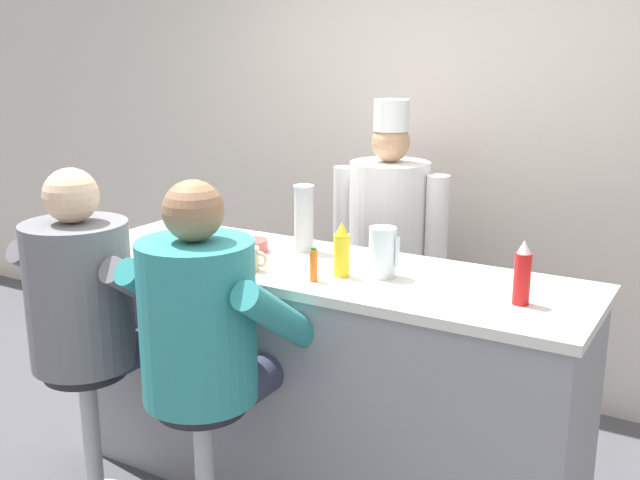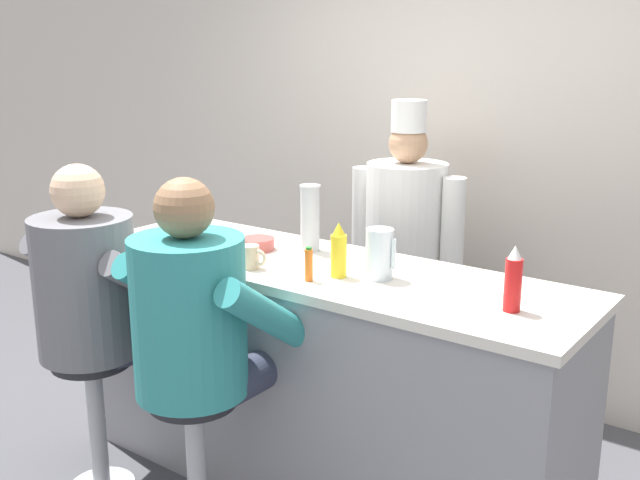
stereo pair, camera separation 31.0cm
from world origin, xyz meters
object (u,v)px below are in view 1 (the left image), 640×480
(water_pitcher_clear, at_px, (383,252))
(breakfast_plate, at_px, (151,243))
(cup_stack_steel, at_px, (304,218))
(diner_seated_teal, at_px, (205,329))
(cereal_bowl, at_px, (251,246))
(hot_sauce_bottle_orange, at_px, (314,265))
(cook_in_whites_near, at_px, (388,243))
(diner_seated_grey, at_px, (87,302))
(ketchup_bottle_red, at_px, (522,274))
(mustard_bottle_yellow, at_px, (342,251))
(coffee_mug_tan, at_px, (251,259))

(water_pitcher_clear, relative_size, breakfast_plate, 0.90)
(cup_stack_steel, bearing_deg, breakfast_plate, -156.16)
(water_pitcher_clear, xyz_separation_m, diner_seated_teal, (-0.45, -0.57, -0.22))
(water_pitcher_clear, xyz_separation_m, cereal_bowl, (-0.68, 0.04, -0.08))
(hot_sauce_bottle_orange, relative_size, cook_in_whites_near, 0.08)
(water_pitcher_clear, relative_size, diner_seated_grey, 0.14)
(hot_sauce_bottle_orange, height_order, water_pitcher_clear, water_pitcher_clear)
(ketchup_bottle_red, xyz_separation_m, hot_sauce_bottle_orange, (-0.78, -0.15, -0.04))
(mustard_bottle_yellow, xyz_separation_m, cup_stack_steel, (-0.33, 0.25, 0.05))
(water_pitcher_clear, relative_size, coffee_mug_tan, 1.57)
(ketchup_bottle_red, height_order, diner_seated_teal, diner_seated_teal)
(breakfast_plate, bearing_deg, diner_seated_teal, -33.86)
(water_pitcher_clear, bearing_deg, ketchup_bottle_red, -4.71)
(diner_seated_grey, xyz_separation_m, diner_seated_teal, (0.62, 0.00, 0.00))
(ketchup_bottle_red, relative_size, mustard_bottle_yellow, 1.06)
(coffee_mug_tan, xyz_separation_m, cup_stack_steel, (0.03, 0.37, 0.10))
(hot_sauce_bottle_orange, height_order, coffee_mug_tan, hot_sauce_bottle_orange)
(diner_seated_teal, xyz_separation_m, cook_in_whites_near, (0.06, 1.47, 0.00))
(cup_stack_steel, bearing_deg, diner_seated_teal, -88.45)
(mustard_bottle_yellow, xyz_separation_m, breakfast_plate, (-0.98, -0.04, -0.09))
(cup_stack_steel, height_order, diner_seated_teal, diner_seated_teal)
(cereal_bowl, height_order, coffee_mug_tan, coffee_mug_tan)
(hot_sauce_bottle_orange, distance_m, cup_stack_steel, 0.46)
(coffee_mug_tan, bearing_deg, water_pitcher_clear, 21.59)
(cook_in_whites_near, bearing_deg, mustard_bottle_yellow, -75.68)
(ketchup_bottle_red, distance_m, hot_sauce_bottle_orange, 0.80)
(ketchup_bottle_red, height_order, coffee_mug_tan, ketchup_bottle_red)
(water_pitcher_clear, xyz_separation_m, breakfast_plate, (-1.13, -0.12, -0.09))
(ketchup_bottle_red, bearing_deg, diner_seated_grey, -162.36)
(mustard_bottle_yellow, relative_size, hot_sauce_bottle_orange, 1.63)
(cereal_bowl, distance_m, coffee_mug_tan, 0.30)
(cup_stack_steel, bearing_deg, cereal_bowl, -147.39)
(ketchup_bottle_red, xyz_separation_m, diner_seated_grey, (-1.65, -0.52, -0.24))
(mustard_bottle_yellow, height_order, cook_in_whites_near, cook_in_whites_near)
(breakfast_plate, relative_size, cereal_bowl, 1.48)
(breakfast_plate, height_order, cereal_bowl, cereal_bowl)
(diner_seated_teal, bearing_deg, breakfast_plate, 146.14)
(hot_sauce_bottle_orange, height_order, diner_seated_grey, diner_seated_grey)
(water_pitcher_clear, height_order, cook_in_whites_near, cook_in_whites_near)
(ketchup_bottle_red, distance_m, mustard_bottle_yellow, 0.72)
(diner_seated_teal, bearing_deg, mustard_bottle_yellow, 57.84)
(cup_stack_steel, xyz_separation_m, diner_seated_grey, (-0.60, -0.74, -0.28))
(cereal_bowl, height_order, diner_seated_teal, diner_seated_teal)
(cup_stack_steel, relative_size, diner_seated_teal, 0.20)
(ketchup_bottle_red, relative_size, cook_in_whites_near, 0.14)
(mustard_bottle_yellow, distance_m, cereal_bowl, 0.55)
(diner_seated_grey, bearing_deg, breakfast_plate, 97.00)
(diner_seated_teal, bearing_deg, cereal_bowl, 109.93)
(coffee_mug_tan, xyz_separation_m, cook_in_whites_near, (0.11, 1.09, -0.17))
(coffee_mug_tan, bearing_deg, diner_seated_grey, -146.85)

